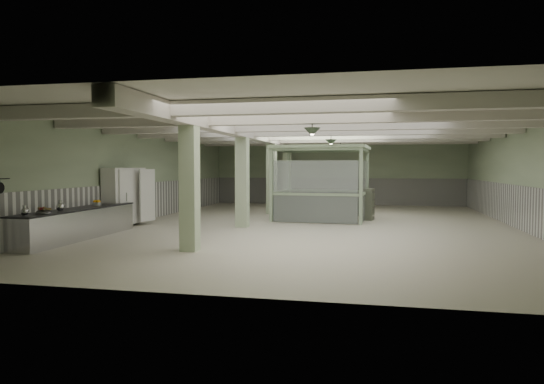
% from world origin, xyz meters
% --- Properties ---
extents(floor, '(20.00, 20.00, 0.00)m').
position_xyz_m(floor, '(0.00, 0.00, 0.00)').
color(floor, '#BCBAA5').
rests_on(floor, ground).
extents(ceiling, '(14.00, 20.00, 0.02)m').
position_xyz_m(ceiling, '(0.00, 0.00, 3.60)').
color(ceiling, silver).
rests_on(ceiling, wall_back).
extents(wall_back, '(14.00, 0.02, 3.60)m').
position_xyz_m(wall_back, '(0.00, 10.00, 1.80)').
color(wall_back, '#9FB18D').
rests_on(wall_back, floor).
extents(wall_front, '(14.00, 0.02, 3.60)m').
position_xyz_m(wall_front, '(0.00, -10.00, 1.80)').
color(wall_front, '#9FB18D').
rests_on(wall_front, floor).
extents(wall_left, '(0.02, 20.00, 3.60)m').
position_xyz_m(wall_left, '(-7.00, 0.00, 1.80)').
color(wall_left, '#9FB18D').
rests_on(wall_left, floor).
extents(wall_right, '(0.02, 20.00, 3.60)m').
position_xyz_m(wall_right, '(7.00, 0.00, 1.80)').
color(wall_right, '#9FB18D').
rests_on(wall_right, floor).
extents(wainscot_left, '(0.05, 19.90, 1.50)m').
position_xyz_m(wainscot_left, '(-6.97, 0.00, 0.75)').
color(wainscot_left, white).
rests_on(wainscot_left, floor).
extents(wainscot_right, '(0.05, 19.90, 1.50)m').
position_xyz_m(wainscot_right, '(6.97, 0.00, 0.75)').
color(wainscot_right, white).
rests_on(wainscot_right, floor).
extents(wainscot_back, '(13.90, 0.05, 1.50)m').
position_xyz_m(wainscot_back, '(0.00, 9.97, 0.75)').
color(wainscot_back, white).
rests_on(wainscot_back, floor).
extents(girder, '(0.45, 19.90, 0.40)m').
position_xyz_m(girder, '(-2.50, 0.00, 3.38)').
color(girder, beige).
rests_on(girder, ceiling).
extents(beam_a, '(13.90, 0.35, 0.32)m').
position_xyz_m(beam_a, '(0.00, -7.50, 3.42)').
color(beam_a, beige).
rests_on(beam_a, ceiling).
extents(beam_b, '(13.90, 0.35, 0.32)m').
position_xyz_m(beam_b, '(0.00, -5.00, 3.42)').
color(beam_b, beige).
rests_on(beam_b, ceiling).
extents(beam_c, '(13.90, 0.35, 0.32)m').
position_xyz_m(beam_c, '(0.00, -2.50, 3.42)').
color(beam_c, beige).
rests_on(beam_c, ceiling).
extents(beam_d, '(13.90, 0.35, 0.32)m').
position_xyz_m(beam_d, '(0.00, 0.00, 3.42)').
color(beam_d, beige).
rests_on(beam_d, ceiling).
extents(beam_e, '(13.90, 0.35, 0.32)m').
position_xyz_m(beam_e, '(0.00, 2.50, 3.42)').
color(beam_e, beige).
rests_on(beam_e, ceiling).
extents(beam_f, '(13.90, 0.35, 0.32)m').
position_xyz_m(beam_f, '(0.00, 5.00, 3.42)').
color(beam_f, beige).
rests_on(beam_f, ceiling).
extents(beam_g, '(13.90, 0.35, 0.32)m').
position_xyz_m(beam_g, '(0.00, 7.50, 3.42)').
color(beam_g, beige).
rests_on(beam_g, ceiling).
extents(column_a, '(0.42, 0.42, 3.60)m').
position_xyz_m(column_a, '(-2.50, -6.00, 1.80)').
color(column_a, '#B6CBA4').
rests_on(column_a, floor).
extents(column_b, '(0.42, 0.42, 3.60)m').
position_xyz_m(column_b, '(-2.50, -1.00, 1.80)').
color(column_b, '#B6CBA4').
rests_on(column_b, floor).
extents(column_c, '(0.42, 0.42, 3.60)m').
position_xyz_m(column_c, '(-2.50, 4.00, 1.80)').
color(column_c, '#B6CBA4').
rests_on(column_c, floor).
extents(column_d, '(0.42, 0.42, 3.60)m').
position_xyz_m(column_d, '(-2.50, 8.00, 1.80)').
color(column_d, '#B6CBA4').
rests_on(column_d, floor).
extents(pendant_front, '(0.44, 0.44, 0.22)m').
position_xyz_m(pendant_front, '(0.50, -5.00, 3.05)').
color(pendant_front, '#334332').
rests_on(pendant_front, ceiling).
extents(pendant_mid, '(0.44, 0.44, 0.22)m').
position_xyz_m(pendant_mid, '(0.50, 0.50, 3.05)').
color(pendant_mid, '#334332').
rests_on(pendant_mid, ceiling).
extents(pendant_back, '(0.44, 0.44, 0.22)m').
position_xyz_m(pendant_back, '(0.50, 5.50, 3.05)').
color(pendant_back, '#334332').
rests_on(pendant_back, ceiling).
extents(prep_counter, '(0.90, 5.17, 0.91)m').
position_xyz_m(prep_counter, '(-6.54, -4.79, 0.46)').
color(prep_counter, '#AEAEB2').
rests_on(prep_counter, floor).
extents(pitcher_near, '(0.29, 0.30, 0.31)m').
position_xyz_m(pitcher_near, '(-6.49, -5.63, 1.06)').
color(pitcher_near, '#AEAEB2').
rests_on(pitcher_near, prep_counter).
extents(pitcher_far, '(0.20, 0.23, 0.27)m').
position_xyz_m(pitcher_far, '(-6.54, -6.98, 1.04)').
color(pitcher_far, '#AEAEB2').
rests_on(pitcher_far, prep_counter).
extents(veg_colander, '(0.49, 0.49, 0.19)m').
position_xyz_m(veg_colander, '(-6.37, -6.47, 0.99)').
color(veg_colander, '#3F3E43').
rests_on(veg_colander, prep_counter).
extents(orange_bowl, '(0.28, 0.28, 0.10)m').
position_xyz_m(orange_bowl, '(-6.61, -3.62, 0.95)').
color(orange_bowl, '#B2B2B7').
rests_on(orange_bowl, prep_counter).
extents(skillet_far, '(0.04, 0.28, 0.28)m').
position_xyz_m(skillet_far, '(-6.88, -7.40, 1.63)').
color(skillet_far, black).
rests_on(skillet_far, hook_rail).
extents(walkin_cooler, '(0.81, 2.20, 2.02)m').
position_xyz_m(walkin_cooler, '(-6.62, -1.77, 1.01)').
color(walkin_cooler, white).
rests_on(walkin_cooler, floor).
extents(guard_booth, '(3.88, 3.34, 2.98)m').
position_xyz_m(guard_booth, '(-0.01, 2.04, 1.97)').
color(guard_booth, '#97AE8B').
rests_on(guard_booth, floor).
extents(filing_cabinet, '(0.51, 0.65, 1.27)m').
position_xyz_m(filing_cabinet, '(1.85, 2.25, 0.64)').
color(filing_cabinet, '#606554').
rests_on(filing_cabinet, floor).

